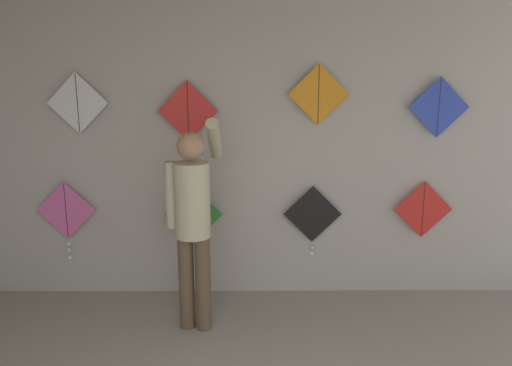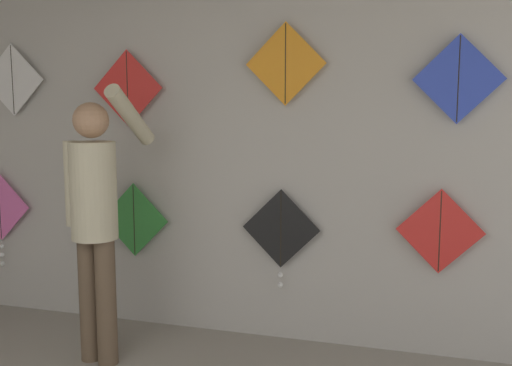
% 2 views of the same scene
% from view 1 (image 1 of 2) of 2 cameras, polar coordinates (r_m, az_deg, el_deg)
% --- Properties ---
extents(back_panel, '(5.81, 0.06, 2.80)m').
position_cam_1_polar(back_panel, '(4.59, -0.61, 3.98)').
color(back_panel, '#BCB7AD').
rests_on(back_panel, ground).
extents(shopkeeper, '(0.44, 0.58, 1.75)m').
position_cam_1_polar(shopkeeper, '(4.01, -7.22, -3.50)').
color(shopkeeper, brown).
rests_on(shopkeeper, ground).
extents(kite_0, '(0.54, 0.04, 0.75)m').
position_cam_1_polar(kite_0, '(4.95, -20.86, -3.39)').
color(kite_0, pink).
extents(kite_1, '(0.54, 0.01, 0.54)m').
position_cam_1_polar(kite_1, '(4.67, -7.16, -3.59)').
color(kite_1, '#338C38').
extents(kite_2, '(0.54, 0.04, 0.68)m').
position_cam_1_polar(kite_2, '(4.67, 6.47, -3.85)').
color(kite_2, black).
extents(kite_3, '(0.54, 0.01, 0.54)m').
position_cam_1_polar(kite_3, '(4.88, 18.56, -2.86)').
color(kite_3, red).
extents(kite_4, '(0.54, 0.01, 0.54)m').
position_cam_1_polar(kite_4, '(4.71, -19.73, 8.59)').
color(kite_4, white).
extents(kite_5, '(0.54, 0.01, 0.54)m').
position_cam_1_polar(kite_5, '(4.49, -7.80, 8.14)').
color(kite_5, red).
extents(kite_6, '(0.54, 0.01, 0.54)m').
position_cam_1_polar(kite_6, '(4.48, 7.16, 10.02)').
color(kite_6, orange).
extents(kite_7, '(0.54, 0.01, 0.54)m').
position_cam_1_polar(kite_7, '(4.75, 20.17, 8.14)').
color(kite_7, blue).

